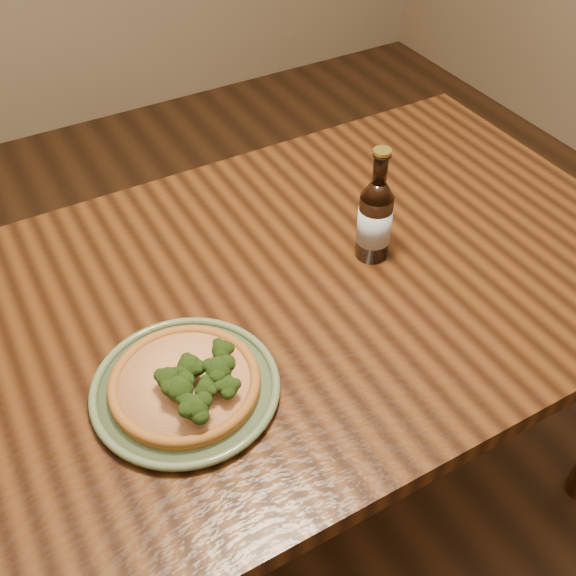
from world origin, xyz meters
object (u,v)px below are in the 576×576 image
table (263,329)px  plate (186,388)px  beer_bottle (375,219)px  pizza (187,383)px

table → plate: (-0.21, -0.14, 0.10)m
table → beer_bottle: 0.30m
pizza → beer_bottle: size_ratio=1.02×
table → plate: size_ratio=5.21×
pizza → beer_bottle: 0.48m
plate → beer_bottle: beer_bottle is taller
beer_bottle → table: bearing=-159.8°
pizza → beer_bottle: beer_bottle is taller
beer_bottle → plate: bearing=-142.4°
plate → beer_bottle: (0.46, 0.14, 0.08)m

